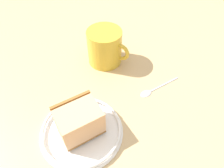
{
  "coord_description": "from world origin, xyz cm",
  "views": [
    {
      "loc": [
        -7.19,
        -26.58,
        40.62
      ],
      "look_at": [
        2.74,
        5.14,
        3.0
      ],
      "focal_mm": 33.63,
      "sensor_mm": 36.0,
      "label": 1
    }
  ],
  "objects_px": {
    "cake_slice": "(79,121)",
    "tea_mug": "(105,47)",
    "teaspoon": "(152,90)",
    "small_plate": "(82,131)"
  },
  "relations": [
    {
      "from": "cake_slice",
      "to": "tea_mug",
      "type": "height_order",
      "value": "tea_mug"
    },
    {
      "from": "teaspoon",
      "to": "tea_mug",
      "type": "bearing_deg",
      "value": 118.89
    },
    {
      "from": "small_plate",
      "to": "teaspoon",
      "type": "bearing_deg",
      "value": 17.56
    },
    {
      "from": "small_plate",
      "to": "cake_slice",
      "type": "xyz_separation_m",
      "value": [
        -0.0,
        0.0,
        0.03
      ]
    },
    {
      "from": "tea_mug",
      "to": "small_plate",
      "type": "bearing_deg",
      "value": -118.71
    },
    {
      "from": "small_plate",
      "to": "tea_mug",
      "type": "xyz_separation_m",
      "value": [
        0.11,
        0.21,
        0.04
      ]
    },
    {
      "from": "small_plate",
      "to": "cake_slice",
      "type": "distance_m",
      "value": 0.03
    },
    {
      "from": "tea_mug",
      "to": "teaspoon",
      "type": "relative_size",
      "value": 0.86
    },
    {
      "from": "cake_slice",
      "to": "tea_mug",
      "type": "xyz_separation_m",
      "value": [
        0.11,
        0.2,
        0.01
      ]
    },
    {
      "from": "cake_slice",
      "to": "teaspoon",
      "type": "bearing_deg",
      "value": 16.78
    }
  ]
}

